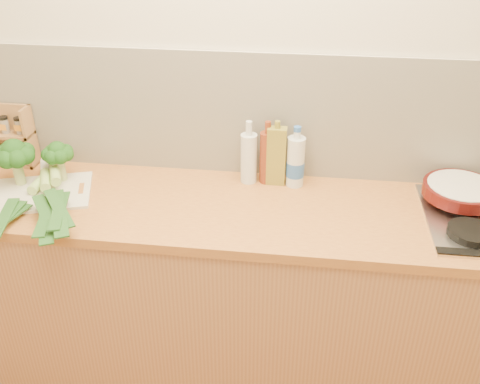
# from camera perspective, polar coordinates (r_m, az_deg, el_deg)

# --- Properties ---
(room_shell) EXTENTS (3.50, 3.50, 3.50)m
(room_shell) POSITION_cam_1_polar(r_m,az_deg,el_deg) (2.28, 0.74, 8.18)
(room_shell) COLOR beige
(room_shell) RESTS_ON ground
(counter) EXTENTS (3.20, 0.62, 0.90)m
(counter) POSITION_cam_1_polar(r_m,az_deg,el_deg) (2.41, -0.19, -10.54)
(counter) COLOR #AC7647
(counter) RESTS_ON ground
(chopping_board) EXTENTS (0.47, 0.41, 0.01)m
(chopping_board) POSITION_cam_1_polar(r_m,az_deg,el_deg) (2.37, -20.50, -0.12)
(chopping_board) COLOR beige
(chopping_board) RESTS_ON counter
(broccoli_left) EXTENTS (0.17, 0.17, 0.20)m
(broccoli_left) POSITION_cam_1_polar(r_m,az_deg,el_deg) (2.40, -22.92, 3.70)
(broccoli_left) COLOR #A1B067
(broccoli_left) RESTS_ON chopping_board
(broccoli_right) EXTENTS (0.13, 0.14, 0.18)m
(broccoli_right) POSITION_cam_1_polar(r_m,az_deg,el_deg) (2.38, -18.86, 3.84)
(broccoli_right) COLOR #A1B067
(broccoli_right) RESTS_ON chopping_board
(leek_front) EXTENTS (0.10, 0.72, 0.04)m
(leek_front) POSITION_cam_1_polar(r_m,az_deg,el_deg) (2.35, -21.17, 0.31)
(leek_front) COLOR white
(leek_front) RESTS_ON chopping_board
(leek_mid) EXTENTS (0.33, 0.62, 0.04)m
(leek_mid) POSITION_cam_1_polar(r_m,az_deg,el_deg) (2.30, -20.04, 0.35)
(leek_mid) COLOR white
(leek_mid) RESTS_ON chopping_board
(leek_back) EXTENTS (0.35, 0.64, 0.04)m
(leek_back) POSITION_cam_1_polar(r_m,az_deg,el_deg) (2.29, -19.04, 1.04)
(leek_back) COLOR white
(leek_back) RESTS_ON chopping_board
(skillet) EXTENTS (0.42, 0.30, 0.05)m
(skillet) POSITION_cam_1_polar(r_m,az_deg,el_deg) (2.30, 22.57, 0.17)
(skillet) COLOR #480E0C
(skillet) RESTS_ON gas_hob
(spice_rack) EXTENTS (0.23, 0.09, 0.28)m
(spice_rack) POSITION_cam_1_polar(r_m,az_deg,el_deg) (2.64, -23.38, 5.26)
(spice_rack) COLOR #9F7144
(spice_rack) RESTS_ON counter
(oil_tin) EXTENTS (0.08, 0.05, 0.29)m
(oil_tin) POSITION_cam_1_polar(r_m,az_deg,el_deg) (2.25, 3.90, 3.89)
(oil_tin) COLOR olive
(oil_tin) RESTS_ON counter
(glass_bottle) EXTENTS (0.07, 0.07, 0.28)m
(glass_bottle) POSITION_cam_1_polar(r_m,az_deg,el_deg) (2.27, 0.94, 3.73)
(glass_bottle) COLOR silver
(glass_bottle) RESTS_ON counter
(amber_bottle) EXTENTS (0.06, 0.06, 0.28)m
(amber_bottle) POSITION_cam_1_polar(r_m,az_deg,el_deg) (2.27, 2.91, 3.79)
(amber_bottle) COLOR maroon
(amber_bottle) RESTS_ON counter
(water_bottle) EXTENTS (0.08, 0.08, 0.25)m
(water_bottle) POSITION_cam_1_polar(r_m,az_deg,el_deg) (2.26, 5.94, 3.10)
(water_bottle) COLOR silver
(water_bottle) RESTS_ON counter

